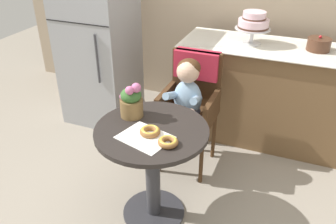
{
  "coord_description": "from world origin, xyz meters",
  "views": [
    {
      "loc": [
        0.78,
        -1.67,
        1.9
      ],
      "look_at": [
        0.05,
        0.15,
        0.77
      ],
      "focal_mm": 37.57,
      "sensor_mm": 36.0,
      "label": 1
    }
  ],
  "objects_px": {
    "flower_vase": "(132,101)",
    "wicker_chair": "(192,92)",
    "cafe_table": "(152,156)",
    "seated_child": "(186,96)",
    "refrigerator": "(98,37)",
    "donut_front": "(168,142)",
    "tiered_cake_stand": "(254,23)",
    "donut_mid": "(150,131)",
    "round_layer_cake": "(319,44)"
  },
  "relations": [
    {
      "from": "flower_vase",
      "to": "wicker_chair",
      "type": "bearing_deg",
      "value": 71.1
    },
    {
      "from": "donut_front",
      "to": "refrigerator",
      "type": "xyz_separation_m",
      "value": [
        -1.21,
        1.22,
        0.11
      ]
    },
    {
      "from": "wicker_chair",
      "to": "donut_mid",
      "type": "relative_size",
      "value": 7.64
    },
    {
      "from": "round_layer_cake",
      "to": "refrigerator",
      "type": "bearing_deg",
      "value": -172.98
    },
    {
      "from": "seated_child",
      "to": "flower_vase",
      "type": "height_order",
      "value": "flower_vase"
    },
    {
      "from": "cafe_table",
      "to": "donut_front",
      "type": "bearing_deg",
      "value": -37.25
    },
    {
      "from": "donut_front",
      "to": "refrigerator",
      "type": "bearing_deg",
      "value": 134.72
    },
    {
      "from": "wicker_chair",
      "to": "donut_front",
      "type": "xyz_separation_m",
      "value": [
        0.13,
        -0.84,
        0.1
      ]
    },
    {
      "from": "donut_mid",
      "to": "wicker_chair",
      "type": "bearing_deg",
      "value": 89.04
    },
    {
      "from": "flower_vase",
      "to": "round_layer_cake",
      "type": "relative_size",
      "value": 1.31
    },
    {
      "from": "seated_child",
      "to": "refrigerator",
      "type": "height_order",
      "value": "refrigerator"
    },
    {
      "from": "tiered_cake_stand",
      "to": "refrigerator",
      "type": "distance_m",
      "value": 1.44
    },
    {
      "from": "cafe_table",
      "to": "seated_child",
      "type": "xyz_separation_m",
      "value": [
        0.03,
        0.57,
        0.17
      ]
    },
    {
      "from": "flower_vase",
      "to": "refrigerator",
      "type": "distance_m",
      "value": 1.32
    },
    {
      "from": "donut_front",
      "to": "refrigerator",
      "type": "relative_size",
      "value": 0.07
    },
    {
      "from": "flower_vase",
      "to": "refrigerator",
      "type": "relative_size",
      "value": 0.14
    },
    {
      "from": "flower_vase",
      "to": "round_layer_cake",
      "type": "height_order",
      "value": "round_layer_cake"
    },
    {
      "from": "donut_front",
      "to": "refrigerator",
      "type": "height_order",
      "value": "refrigerator"
    },
    {
      "from": "tiered_cake_stand",
      "to": "donut_mid",
      "type": "bearing_deg",
      "value": -104.11
    },
    {
      "from": "wicker_chair",
      "to": "donut_front",
      "type": "relative_size",
      "value": 7.97
    },
    {
      "from": "refrigerator",
      "to": "donut_front",
      "type": "bearing_deg",
      "value": -45.28
    },
    {
      "from": "donut_front",
      "to": "round_layer_cake",
      "type": "relative_size",
      "value": 0.64
    },
    {
      "from": "refrigerator",
      "to": "flower_vase",
      "type": "bearing_deg",
      "value": -49.13
    },
    {
      "from": "donut_mid",
      "to": "flower_vase",
      "type": "xyz_separation_m",
      "value": [
        -0.2,
        0.16,
        0.09
      ]
    },
    {
      "from": "tiered_cake_stand",
      "to": "seated_child",
      "type": "bearing_deg",
      "value": -114.14
    },
    {
      "from": "refrigerator",
      "to": "cafe_table",
      "type": "bearing_deg",
      "value": -46.33
    },
    {
      "from": "round_layer_cake",
      "to": "seated_child",
      "type": "bearing_deg",
      "value": -138.23
    },
    {
      "from": "wicker_chair",
      "to": "round_layer_cake",
      "type": "bearing_deg",
      "value": 35.91
    },
    {
      "from": "donut_mid",
      "to": "seated_child",
      "type": "bearing_deg",
      "value": 88.8
    },
    {
      "from": "tiered_cake_stand",
      "to": "cafe_table",
      "type": "bearing_deg",
      "value": -105.42
    },
    {
      "from": "round_layer_cake",
      "to": "cafe_table",
      "type": "bearing_deg",
      "value": -123.75
    },
    {
      "from": "seated_child",
      "to": "donut_front",
      "type": "bearing_deg",
      "value": -79.37
    },
    {
      "from": "donut_front",
      "to": "seated_child",
      "type": "bearing_deg",
      "value": 100.63
    },
    {
      "from": "wicker_chair",
      "to": "tiered_cake_stand",
      "type": "xyz_separation_m",
      "value": [
        0.33,
        0.58,
        0.44
      ]
    },
    {
      "from": "donut_mid",
      "to": "flower_vase",
      "type": "distance_m",
      "value": 0.27
    },
    {
      "from": "seated_child",
      "to": "flower_vase",
      "type": "distance_m",
      "value": 0.54
    },
    {
      "from": "cafe_table",
      "to": "seated_child",
      "type": "relative_size",
      "value": 0.99
    },
    {
      "from": "refrigerator",
      "to": "tiered_cake_stand",
      "type": "bearing_deg",
      "value": 8.09
    },
    {
      "from": "round_layer_cake",
      "to": "refrigerator",
      "type": "height_order",
      "value": "refrigerator"
    },
    {
      "from": "cafe_table",
      "to": "flower_vase",
      "type": "bearing_deg",
      "value": 151.72
    },
    {
      "from": "donut_front",
      "to": "tiered_cake_stand",
      "type": "height_order",
      "value": "tiered_cake_stand"
    },
    {
      "from": "cafe_table",
      "to": "round_layer_cake",
      "type": "relative_size",
      "value": 3.86
    },
    {
      "from": "donut_front",
      "to": "donut_mid",
      "type": "xyz_separation_m",
      "value": [
        -0.14,
        0.06,
        0.0
      ]
    },
    {
      "from": "cafe_table",
      "to": "flower_vase",
      "type": "distance_m",
      "value": 0.38
    },
    {
      "from": "donut_mid",
      "to": "refrigerator",
      "type": "relative_size",
      "value": 0.07
    },
    {
      "from": "tiered_cake_stand",
      "to": "refrigerator",
      "type": "relative_size",
      "value": 0.18
    },
    {
      "from": "tiered_cake_stand",
      "to": "round_layer_cake",
      "type": "distance_m",
      "value": 0.55
    },
    {
      "from": "wicker_chair",
      "to": "donut_mid",
      "type": "bearing_deg",
      "value": -90.54
    },
    {
      "from": "flower_vase",
      "to": "donut_front",
      "type": "bearing_deg",
      "value": -32.67
    },
    {
      "from": "seated_child",
      "to": "flower_vase",
      "type": "bearing_deg",
      "value": -114.52
    }
  ]
}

